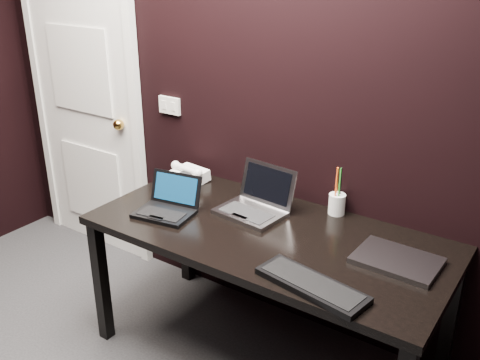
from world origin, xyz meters
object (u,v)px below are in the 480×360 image
Objects in this scene: ext_keyboard at (312,285)px; desk_phone at (188,175)px; silver_laptop at (255,205)px; pen_cup at (337,203)px; door at (86,101)px; mobile_phone at (167,190)px; desk at (267,245)px; closed_laptop at (397,260)px; netbook at (167,206)px.

desk_phone is at bearing 152.95° from ext_keyboard.
pen_cup reaches higher than silver_laptop.
door reaches higher than desk_phone.
pen_cup reaches higher than mobile_phone.
closed_laptop reaches higher than desk.
desk_phone is (-0.17, 0.37, 0.01)m from netbook.
netbook is 1.13m from closed_laptop.
silver_laptop reaches higher than netbook.
closed_laptop is (0.75, -0.06, -0.03)m from silver_laptop.
silver_laptop reaches higher than desk.
desk_phone is at bearing 167.76° from silver_laptop.
ext_keyboard is 0.42m from closed_laptop.
closed_laptop is (2.25, -0.31, -0.29)m from door.
silver_laptop is at bearing -147.64° from pen_cup.
door is 1.27m from netbook.
desk is 16.45× the size of mobile_phone.
ext_keyboard is 1.36× the size of closed_laptop.
silver_laptop is at bearing -9.25° from door.
desk_phone reaches higher than closed_laptop.
netbook is at bearing -65.07° from desk_phone.
closed_laptop is at bearing 6.38° from desk.
netbook is 1.32× the size of desk_phone.
closed_laptop is 3.39× the size of mobile_phone.
pen_cup is (-0.41, 0.28, 0.05)m from closed_laptop.
netbook reaches higher than ext_keyboard.
mobile_phone is at bearing 177.89° from desk.
silver_laptop is 0.54m from desk_phone.
ext_keyboard is 1.93× the size of pen_cup.
netbook is 3.05× the size of mobile_phone.
netbook is (1.14, -0.50, -0.27)m from door.
ext_keyboard is at bearing -11.32° from netbook.
desk_phone is 2.32× the size of mobile_phone.
desk_phone is 0.23m from mobile_phone.
mobile_phone is (-0.48, -0.11, -0.00)m from silver_laptop.
ext_keyboard is at bearing -17.51° from mobile_phone.
door is at bearing 156.48° from netbook.
netbook is 0.66× the size of ext_keyboard.
silver_laptop is 0.73× the size of ext_keyboard.
ext_keyboard is at bearing -18.34° from door.
desk is 0.65m from mobile_phone.
mobile_phone is at bearing 162.49° from ext_keyboard.
pen_cup is (0.83, 0.33, 0.02)m from mobile_phone.
ext_keyboard reaches higher than closed_laptop.
door is 1.54m from silver_laptop.
door is at bearing 172.19° from closed_laptop.
ext_keyboard is at bearing -37.71° from desk.
mobile_phone is at bearing 131.37° from netbook.
netbook is 0.84m from pen_cup.
mobile_phone is at bearing -19.18° from door.
closed_laptop is 1.46× the size of desk_phone.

